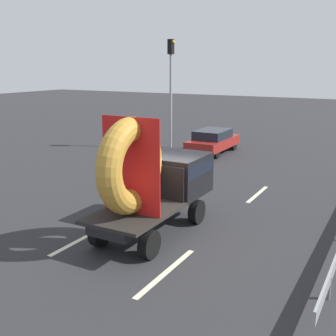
% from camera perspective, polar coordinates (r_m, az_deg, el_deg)
% --- Properties ---
extents(ground_plane, '(120.00, 120.00, 0.00)m').
position_cam_1_polar(ground_plane, '(13.97, -1.04, -8.17)').
color(ground_plane, '#28282B').
extents(flatbed_truck, '(2.02, 5.03, 3.83)m').
position_cam_1_polar(flatbed_truck, '(13.23, -1.68, -1.29)').
color(flatbed_truck, black).
rests_on(flatbed_truck, ground_plane).
extents(distant_sedan, '(1.86, 4.35, 1.42)m').
position_cam_1_polar(distant_sedan, '(25.80, 6.09, 3.72)').
color(distant_sedan, black).
rests_on(distant_sedan, ground_plane).
extents(traffic_light, '(0.42, 0.36, 6.76)m').
position_cam_1_polar(traffic_light, '(27.06, 0.40, 11.87)').
color(traffic_light, gray).
rests_on(traffic_light, ground_plane).
extents(lane_dash_left_near, '(0.16, 2.44, 0.01)m').
position_cam_1_polar(lane_dash_left_near, '(13.33, -12.06, -9.59)').
color(lane_dash_left_near, beige).
rests_on(lane_dash_left_near, ground_plane).
extents(lane_dash_left_far, '(0.16, 2.59, 0.01)m').
position_cam_1_polar(lane_dash_left_far, '(19.34, 2.79, -1.90)').
color(lane_dash_left_far, beige).
rests_on(lane_dash_left_far, ground_plane).
extents(lane_dash_right_near, '(0.16, 2.98, 0.01)m').
position_cam_1_polar(lane_dash_right_near, '(11.24, -0.22, -13.87)').
color(lane_dash_right_near, beige).
rests_on(lane_dash_right_near, ground_plane).
extents(lane_dash_right_far, '(0.16, 2.55, 0.01)m').
position_cam_1_polar(lane_dash_right_far, '(17.92, 11.99, -3.47)').
color(lane_dash_right_far, beige).
rests_on(lane_dash_right_far, ground_plane).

